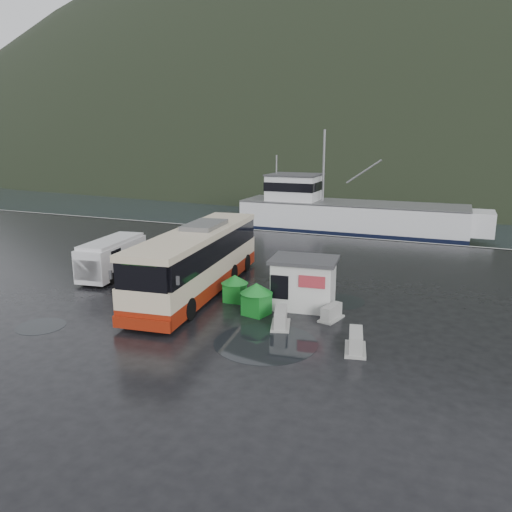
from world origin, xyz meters
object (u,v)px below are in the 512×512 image
at_px(coach_bus, 199,291).
at_px(fishing_trawler, 351,222).
at_px(waste_bin_right, 235,301).
at_px(white_van, 114,276).
at_px(jersey_barrier_a, 281,326).
at_px(jersey_barrier_b, 355,351).
at_px(dome_tent, 174,305).
at_px(ticket_kiosk, 303,307).
at_px(jersey_barrier_c, 331,320).
at_px(waste_bin_left, 256,314).

height_order(coach_bus, fishing_trawler, fishing_trawler).
bearing_deg(fishing_trawler, waste_bin_right, -91.36).
relative_size(white_van, jersey_barrier_a, 3.37).
xyz_separation_m(jersey_barrier_a, jersey_barrier_b, (3.77, -1.35, 0.00)).
bearing_deg(white_van, dome_tent, -35.60).
bearing_deg(jersey_barrier_b, fishing_trawler, 102.65).
distance_m(ticket_kiosk, jersey_barrier_b, 5.70).
xyz_separation_m(jersey_barrier_b, jersey_barrier_c, (-1.83, 3.13, 0.00)).
height_order(white_van, fishing_trawler, fishing_trawler).
relative_size(waste_bin_right, dome_tent, 0.55).
height_order(waste_bin_right, fishing_trawler, fishing_trawler).
height_order(waste_bin_left, ticket_kiosk, ticket_kiosk).
distance_m(white_van, waste_bin_right, 9.31).
bearing_deg(waste_bin_right, jersey_barrier_b, -27.76).
height_order(dome_tent, fishing_trawler, fishing_trawler).
bearing_deg(fishing_trawler, jersey_barrier_b, -78.25).
relative_size(ticket_kiosk, jersey_barrier_a, 1.96).
xyz_separation_m(coach_bus, waste_bin_right, (2.65, -0.80, 0.00)).
xyz_separation_m(dome_tent, jersey_barrier_c, (8.13, 1.18, 0.00)).
height_order(coach_bus, ticket_kiosk, coach_bus).
bearing_deg(ticket_kiosk, waste_bin_right, -178.45).
distance_m(jersey_barrier_a, jersey_barrier_c, 2.64).
distance_m(jersey_barrier_b, fishing_trawler, 32.29).
bearing_deg(waste_bin_right, ticket_kiosk, 8.53).
height_order(white_van, waste_bin_right, white_van).
height_order(coach_bus, dome_tent, coach_bus).
height_order(waste_bin_right, ticket_kiosk, ticket_kiosk).
relative_size(jersey_barrier_a, jersey_barrier_c, 1.15).
xyz_separation_m(waste_bin_left, jersey_barrier_a, (1.66, -1.05, 0.00)).
xyz_separation_m(white_van, waste_bin_right, (9.19, -1.49, 0.00)).
relative_size(coach_bus, fishing_trawler, 0.50).
relative_size(dome_tent, jersey_barrier_c, 1.79).
bearing_deg(coach_bus, dome_tent, -97.34).
bearing_deg(jersey_barrier_c, fishing_trawler, 100.47).
bearing_deg(white_van, waste_bin_left, -23.16).
bearing_deg(coach_bus, jersey_barrier_b, -32.09).
relative_size(waste_bin_left, waste_bin_right, 1.11).
bearing_deg(dome_tent, waste_bin_right, 35.28).
height_order(coach_bus, jersey_barrier_c, coach_bus).
relative_size(jersey_barrier_c, fishing_trawler, 0.05).
bearing_deg(dome_tent, waste_bin_left, 5.55).
bearing_deg(waste_bin_right, coach_bus, 163.29).
bearing_deg(white_van, fishing_trawler, 61.91).
distance_m(dome_tent, ticket_kiosk, 6.76).
bearing_deg(jersey_barrier_b, ticket_kiosk, 129.69).
distance_m(waste_bin_left, fishing_trawler, 29.16).
bearing_deg(fishing_trawler, waste_bin_left, -87.68).
xyz_separation_m(white_van, jersey_barrier_a, (12.71, -3.98, 0.00)).
bearing_deg(jersey_barrier_c, jersey_barrier_b, -59.72).
distance_m(waste_bin_left, jersey_barrier_c, 3.68).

